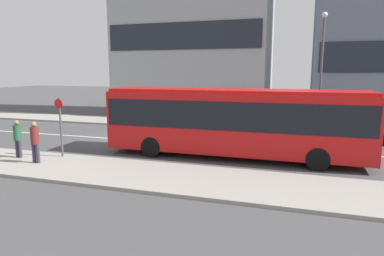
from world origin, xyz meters
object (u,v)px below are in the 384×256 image
Objects in this scene: city_bus at (234,118)px; pedestrian_down_pavement at (35,139)px; parked_car_0 at (357,131)px; pedestrian_near_stop at (18,136)px; street_lamp at (322,61)px; bus_stop_sign at (60,123)px.

city_bus is 6.71× the size of pedestrian_down_pavement.
pedestrian_near_stop reaches higher than parked_car_0.
street_lamp is at bearing -140.40° from pedestrian_down_pavement.
city_bus is at bearing -137.52° from parked_car_0.
street_lamp reaches higher than parked_car_0.
street_lamp is at bearing 48.15° from pedestrian_near_stop.
city_bus is at bearing -156.25° from pedestrian_down_pavement.
parked_car_0 is at bearing -149.07° from pedestrian_down_pavement.
pedestrian_near_stop is 0.63× the size of bus_stop_sign.
pedestrian_near_stop is 2.01m from bus_stop_sign.
street_lamp is (-2.07, 1.55, 3.96)m from parked_car_0.
pedestrian_down_pavement is at bearing -104.71° from bus_stop_sign.
bus_stop_sign is 0.37× the size of street_lamp.
bus_stop_sign reaches higher than pedestrian_near_stop.
pedestrian_down_pavement is at bearing -10.63° from pedestrian_near_stop.
city_bus is 9.89m from pedestrian_near_stop.
city_bus is 8.65m from street_lamp.
bus_stop_sign is (0.33, 1.27, 0.56)m from pedestrian_down_pavement.
bus_stop_sign is 15.45m from street_lamp.
pedestrian_near_stop is at bearing -23.76° from pedestrian_down_pavement.
street_lamp reaches higher than pedestrian_down_pavement.
bus_stop_sign is at bearing -139.07° from street_lamp.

